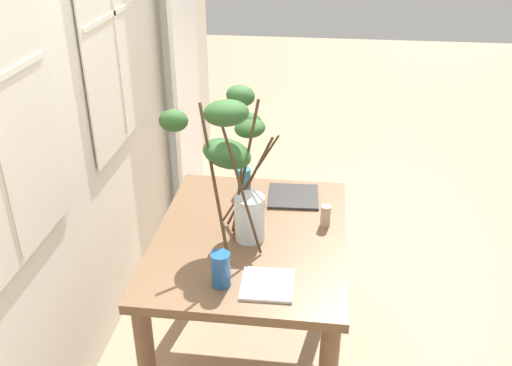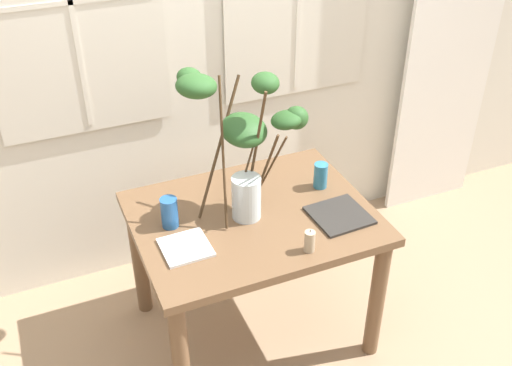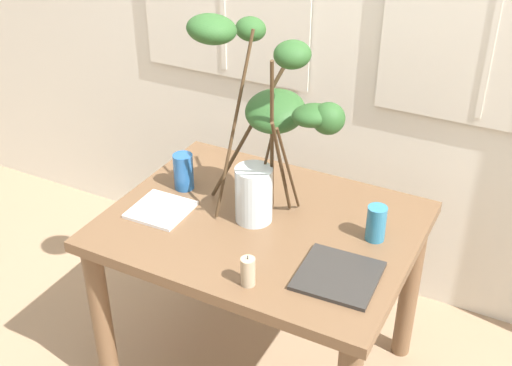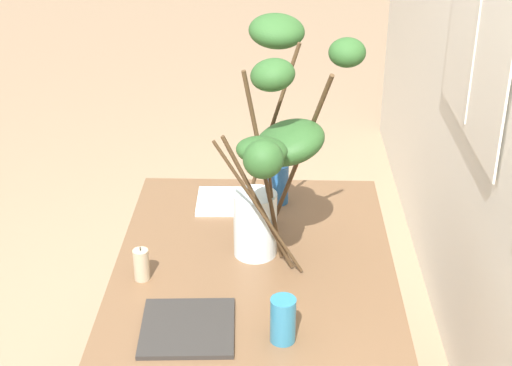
{
  "view_description": "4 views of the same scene",
  "coord_description": "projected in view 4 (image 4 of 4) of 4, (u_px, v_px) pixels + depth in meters",
  "views": [
    {
      "loc": [
        -2.13,
        -0.29,
        2.14
      ],
      "look_at": [
        -0.02,
        -0.03,
        1.02
      ],
      "focal_mm": 39.4,
      "sensor_mm": 36.0,
      "label": 1
    },
    {
      "loc": [
        -0.87,
        -2.09,
        2.43
      ],
      "look_at": [
        0.01,
        -0.02,
        0.93
      ],
      "focal_mm": 42.52,
      "sensor_mm": 36.0,
      "label": 2
    },
    {
      "loc": [
        0.88,
        -1.73,
        2.07
      ],
      "look_at": [
        -0.03,
        0.02,
        0.89
      ],
      "focal_mm": 45.53,
      "sensor_mm": 36.0,
      "label": 3
    },
    {
      "loc": [
        2.02,
        0.06,
        2.04
      ],
      "look_at": [
        -0.08,
        0.0,
        0.97
      ],
      "focal_mm": 53.59,
      "sensor_mm": 36.0,
      "label": 4
    }
  ],
  "objects": [
    {
      "name": "dining_table",
      "position": [
        255.0,
        293.0,
        2.44
      ],
      "size": [
        1.1,
        0.86,
        0.75
      ],
      "color": "brown",
      "rests_on": "ground"
    },
    {
      "name": "vase_with_branches",
      "position": [
        276.0,
        142.0,
        2.22
      ],
      "size": [
        0.61,
        0.46,
        0.72
      ],
      "color": "silver",
      "rests_on": "dining_table"
    },
    {
      "name": "drinking_glass_blue_left",
      "position": [
        278.0,
        183.0,
        2.68
      ],
      "size": [
        0.08,
        0.08,
        0.15
      ],
      "primitive_type": "cylinder",
      "color": "#235693",
      "rests_on": "dining_table"
    },
    {
      "name": "drinking_glass_blue_right",
      "position": [
        283.0,
        320.0,
        2.0
      ],
      "size": [
        0.07,
        0.07,
        0.13
      ],
      "primitive_type": "cylinder",
      "color": "teal",
      "rests_on": "dining_table"
    },
    {
      "name": "plate_square_left",
      "position": [
        226.0,
        201.0,
        2.71
      ],
      "size": [
        0.21,
        0.21,
        0.01
      ],
      "primitive_type": "cube",
      "rotation": [
        0.0,
        0.0,
        0.02
      ],
      "color": "white",
      "rests_on": "dining_table"
    },
    {
      "name": "plate_square_right",
      "position": [
        188.0,
        328.0,
        2.06
      ],
      "size": [
        0.26,
        0.26,
        0.01
      ],
      "primitive_type": "cube",
      "rotation": [
        0.0,
        0.0,
        0.05
      ],
      "color": "#2D2B28",
      "rests_on": "dining_table"
    },
    {
      "name": "pillar_candle",
      "position": [
        141.0,
        265.0,
        2.26
      ],
      "size": [
        0.05,
        0.05,
        0.11
      ],
      "color": "tan",
      "rests_on": "dining_table"
    }
  ]
}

